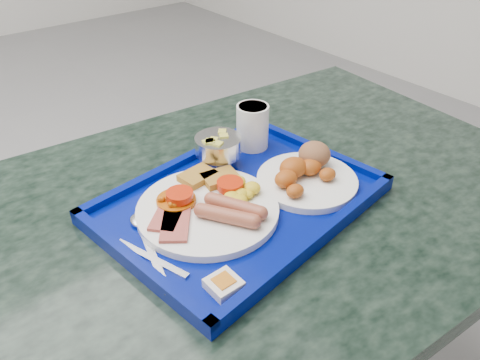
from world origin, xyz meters
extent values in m
cylinder|color=gray|center=(0.66, -0.90, 0.37)|extent=(0.11, 0.11, 0.67)
cube|color=black|center=(0.66, -0.90, 0.72)|extent=(1.24, 0.88, 0.04)
cube|color=#02107D|center=(0.63, -0.91, 0.75)|extent=(0.51, 0.41, 0.02)
cube|color=#02107D|center=(0.60, -0.75, 0.76)|extent=(0.47, 0.08, 0.01)
cube|color=#02107D|center=(0.65, -1.07, 0.76)|extent=(0.47, 0.08, 0.01)
cube|color=#02107D|center=(0.85, -0.88, 0.76)|extent=(0.06, 0.35, 0.01)
cube|color=#02107D|center=(0.40, -0.94, 0.76)|extent=(0.06, 0.35, 0.01)
cylinder|color=white|center=(0.56, -0.91, 0.76)|extent=(0.24, 0.24, 0.01)
cube|color=#C6574F|center=(0.49, -0.89, 0.77)|extent=(0.09, 0.09, 0.01)
cube|color=#C6574F|center=(0.49, -0.92, 0.77)|extent=(0.09, 0.09, 0.01)
cylinder|color=#AE4E07|center=(0.52, -0.86, 0.77)|extent=(0.07, 0.07, 0.01)
sphere|color=#AE4E07|center=(0.51, -0.88, 0.78)|extent=(0.01, 0.01, 0.01)
sphere|color=#AE4E07|center=(0.53, -0.88, 0.78)|extent=(0.01, 0.01, 0.01)
sphere|color=#AE4E07|center=(0.53, -0.88, 0.78)|extent=(0.01, 0.01, 0.01)
sphere|color=#AE4E07|center=(0.54, -0.88, 0.78)|extent=(0.01, 0.01, 0.01)
sphere|color=#AE4E07|center=(0.52, -0.88, 0.78)|extent=(0.01, 0.01, 0.01)
sphere|color=#AE4E07|center=(0.52, -0.86, 0.78)|extent=(0.01, 0.01, 0.01)
sphere|color=#AE4E07|center=(0.53, -0.86, 0.78)|extent=(0.01, 0.01, 0.01)
sphere|color=#AE4E07|center=(0.54, -0.88, 0.78)|extent=(0.01, 0.01, 0.01)
sphere|color=#AE4E07|center=(0.50, -0.85, 0.78)|extent=(0.01, 0.01, 0.01)
sphere|color=#AE4E07|center=(0.50, -0.85, 0.78)|extent=(0.01, 0.01, 0.01)
sphere|color=#AE4E07|center=(0.53, -0.84, 0.78)|extent=(0.01, 0.01, 0.01)
sphere|color=#AE4E07|center=(0.51, -0.87, 0.78)|extent=(0.01, 0.01, 0.01)
sphere|color=#AE4E07|center=(0.51, -0.87, 0.78)|extent=(0.01, 0.01, 0.01)
sphere|color=#AE4E07|center=(0.52, -0.88, 0.78)|extent=(0.01, 0.01, 0.01)
sphere|color=#AE4E07|center=(0.53, -0.87, 0.78)|extent=(0.01, 0.01, 0.01)
sphere|color=#AE4E07|center=(0.53, -0.86, 0.78)|extent=(0.01, 0.01, 0.01)
sphere|color=#AE4E07|center=(0.51, -0.88, 0.78)|extent=(0.01, 0.01, 0.01)
cube|color=#AC792B|center=(0.59, -0.83, 0.78)|extent=(0.07, 0.05, 0.01)
cube|color=#AC792B|center=(0.62, -0.86, 0.78)|extent=(0.07, 0.06, 0.01)
cylinder|color=brown|center=(0.56, -0.96, 0.78)|extent=(0.07, 0.09, 0.02)
cylinder|color=brown|center=(0.59, -0.95, 0.78)|extent=(0.06, 0.09, 0.02)
ellipsoid|color=gold|center=(0.64, -0.89, 0.78)|extent=(0.03, 0.03, 0.02)
ellipsoid|color=gold|center=(0.60, -0.94, 0.78)|extent=(0.03, 0.03, 0.02)
ellipsoid|color=gold|center=(0.65, -0.91, 0.78)|extent=(0.02, 0.02, 0.01)
ellipsoid|color=gold|center=(0.64, -0.92, 0.78)|extent=(0.03, 0.03, 0.02)
ellipsoid|color=gold|center=(0.62, -0.90, 0.78)|extent=(0.03, 0.03, 0.02)
ellipsoid|color=gold|center=(0.60, -0.92, 0.78)|extent=(0.03, 0.03, 0.02)
ellipsoid|color=gold|center=(0.61, -0.92, 0.78)|extent=(0.03, 0.03, 0.02)
ellipsoid|color=gold|center=(0.63, -0.93, 0.78)|extent=(0.02, 0.02, 0.01)
cylinder|color=red|center=(0.53, -0.87, 0.79)|extent=(0.05, 0.05, 0.01)
cylinder|color=red|center=(0.61, -0.90, 0.79)|extent=(0.05, 0.05, 0.01)
cylinder|color=white|center=(0.75, -0.95, 0.76)|extent=(0.19, 0.19, 0.01)
ellipsoid|color=#A74B13|center=(0.78, -0.98, 0.78)|extent=(0.03, 0.03, 0.02)
ellipsoid|color=#A74B13|center=(0.77, -0.94, 0.79)|extent=(0.04, 0.04, 0.03)
ellipsoid|color=#A74B13|center=(0.74, -0.93, 0.79)|extent=(0.06, 0.05, 0.04)
ellipsoid|color=#A74B13|center=(0.70, -0.94, 0.79)|extent=(0.04, 0.04, 0.03)
ellipsoid|color=#A74B13|center=(0.69, -0.98, 0.78)|extent=(0.03, 0.03, 0.02)
ellipsoid|color=brown|center=(0.79, -0.93, 0.79)|extent=(0.06, 0.06, 0.05)
cylinder|color=silver|center=(0.67, -0.79, 0.76)|extent=(0.06, 0.06, 0.01)
cylinder|color=silver|center=(0.67, -0.79, 0.77)|extent=(0.02, 0.02, 0.02)
cylinder|color=silver|center=(0.67, -0.79, 0.80)|extent=(0.09, 0.09, 0.04)
cube|color=#D0CF4F|center=(0.64, -0.79, 0.81)|extent=(0.02, 0.02, 0.01)
cube|color=#D0CF4F|center=(0.64, -0.80, 0.81)|extent=(0.02, 0.02, 0.01)
cube|color=#D0CF4F|center=(0.65, -0.81, 0.81)|extent=(0.02, 0.02, 0.01)
cube|color=#D0CF4F|center=(0.68, -0.80, 0.81)|extent=(0.02, 0.02, 0.01)
cube|color=#D0CF4F|center=(0.65, -0.80, 0.81)|extent=(0.02, 0.02, 0.01)
cube|color=#D0CF4F|center=(0.69, -0.78, 0.81)|extent=(0.02, 0.02, 0.01)
cube|color=#D0CF4F|center=(0.64, -0.79, 0.81)|extent=(0.02, 0.02, 0.01)
cylinder|color=white|center=(0.76, -0.78, 0.80)|extent=(0.07, 0.07, 0.09)
cylinder|color=orange|center=(0.76, -0.78, 0.85)|extent=(0.06, 0.06, 0.01)
cube|color=silver|center=(0.42, -0.95, 0.76)|extent=(0.05, 0.14, 0.00)
ellipsoid|color=silver|center=(0.45, -0.86, 0.76)|extent=(0.04, 0.05, 0.01)
cube|color=silver|center=(0.43, -0.94, 0.76)|extent=(0.05, 0.16, 0.00)
cube|color=white|center=(0.47, -1.06, 0.76)|extent=(0.04, 0.04, 0.02)
cube|color=orange|center=(0.47, -1.06, 0.77)|extent=(0.03, 0.03, 0.00)
camera|label=1|loc=(0.21, -1.43, 1.26)|focal=35.00mm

